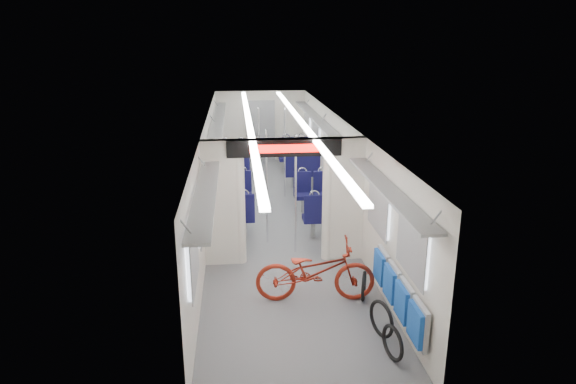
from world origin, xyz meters
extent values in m
plane|color=#515456|center=(0.00, 0.00, 0.00)|extent=(12.00, 12.00, 0.00)
cube|color=silver|center=(-1.45, 0.00, 1.15)|extent=(0.02, 12.00, 2.30)
cube|color=silver|center=(1.45, 0.00, 1.15)|extent=(0.02, 12.00, 2.30)
cube|color=silver|center=(0.00, 6.00, 1.15)|extent=(2.90, 0.02, 2.30)
cube|color=silver|center=(0.00, -6.00, 1.15)|extent=(2.90, 0.02, 2.30)
cube|color=silver|center=(0.00, 0.00, 2.30)|extent=(2.90, 12.00, 0.02)
cube|color=white|center=(-0.55, 0.00, 2.27)|extent=(0.12, 11.40, 0.04)
cube|color=white|center=(0.55, 0.00, 2.27)|extent=(0.12, 11.40, 0.04)
cube|color=silver|center=(-1.12, -2.00, 1.00)|extent=(0.65, 0.18, 2.00)
cube|color=silver|center=(1.12, -2.00, 1.00)|extent=(0.65, 0.18, 2.00)
cube|color=silver|center=(0.00, -2.00, 2.15)|extent=(2.90, 0.18, 0.30)
cylinder|color=silver|center=(-0.80, -2.00, 1.00)|extent=(0.20, 0.20, 2.00)
cylinder|color=silver|center=(0.80, -2.00, 1.00)|extent=(0.20, 0.20, 2.00)
cube|color=black|center=(0.00, -2.11, 2.15)|extent=(2.00, 0.03, 0.30)
cube|color=#FF0C07|center=(0.00, -2.13, 2.15)|extent=(1.20, 0.02, 0.14)
cube|color=silver|center=(-1.42, -4.80, 1.40)|extent=(0.04, 1.00, 0.75)
cube|color=silver|center=(1.42, -4.80, 1.40)|extent=(0.04, 1.00, 0.75)
cube|color=silver|center=(-1.42, -3.20, 1.40)|extent=(0.04, 1.00, 0.75)
cube|color=silver|center=(1.42, -3.20, 1.40)|extent=(0.04, 1.00, 0.75)
cube|color=silver|center=(-1.42, -0.50, 1.40)|extent=(0.04, 1.00, 0.75)
cube|color=silver|center=(1.42, -0.50, 1.40)|extent=(0.04, 1.00, 0.75)
cube|color=silver|center=(-1.42, 1.40, 1.40)|extent=(0.04, 1.00, 0.75)
cube|color=silver|center=(1.42, 1.40, 1.40)|extent=(0.04, 1.00, 0.75)
cube|color=silver|center=(-1.42, 3.30, 1.40)|extent=(0.04, 1.00, 0.75)
cube|color=silver|center=(1.42, 3.30, 1.40)|extent=(0.04, 1.00, 0.75)
cube|color=silver|center=(-1.42, 5.10, 1.40)|extent=(0.04, 1.00, 0.75)
cube|color=silver|center=(1.42, 5.10, 1.40)|extent=(0.04, 1.00, 0.75)
cube|color=gray|center=(-1.27, -4.00, 1.95)|extent=(0.30, 3.60, 0.04)
cube|color=gray|center=(1.27, -4.00, 1.95)|extent=(0.30, 3.60, 0.04)
cube|color=gray|center=(-1.27, 2.00, 1.95)|extent=(0.30, 7.60, 0.04)
cube|color=gray|center=(1.27, 2.00, 1.95)|extent=(0.30, 7.60, 0.04)
cube|color=gray|center=(0.00, 5.94, 1.00)|extent=(0.90, 0.05, 2.00)
imported|color=maroon|center=(0.34, -3.55, 0.49)|extent=(1.91, 0.78, 0.98)
cube|color=gray|center=(1.38, -5.34, 0.58)|extent=(0.06, 0.49, 0.55)
cube|color=#10419A|center=(1.32, -5.34, 0.58)|extent=(0.06, 0.45, 0.47)
cube|color=gray|center=(1.38, -4.79, 0.58)|extent=(0.06, 0.49, 0.55)
cube|color=#10419A|center=(1.32, -4.79, 0.58)|extent=(0.06, 0.45, 0.47)
cube|color=gray|center=(1.38, -4.24, 0.58)|extent=(0.06, 0.49, 0.55)
cube|color=#10419A|center=(1.32, -4.24, 0.58)|extent=(0.06, 0.45, 0.47)
cube|color=gray|center=(1.38, -3.69, 0.58)|extent=(0.06, 0.49, 0.55)
cube|color=#10419A|center=(1.32, -3.69, 0.58)|extent=(0.06, 0.45, 0.47)
torus|color=black|center=(1.09, -5.20, 0.22)|extent=(0.17, 0.48, 0.48)
torus|color=black|center=(1.10, -4.66, 0.24)|extent=(0.23, 0.52, 0.54)
torus|color=black|center=(1.10, -3.64, 0.22)|extent=(0.20, 0.47, 0.48)
cube|color=#0D0C34|center=(-0.70, -0.73, 0.40)|extent=(0.41, 0.39, 0.10)
cylinder|color=gray|center=(-0.70, -0.73, 0.17)|extent=(0.10, 0.10, 0.35)
cube|color=#0D0C34|center=(-0.70, -0.88, 0.70)|extent=(0.41, 0.07, 0.51)
torus|color=silver|center=(-0.70, -0.88, 0.96)|extent=(0.21, 0.03, 0.21)
cube|color=#0D0C34|center=(-0.70, 0.84, 0.40)|extent=(0.41, 0.39, 0.10)
cylinder|color=gray|center=(-0.70, 0.84, 0.17)|extent=(0.10, 0.10, 0.35)
cube|color=#0D0C34|center=(-0.70, 0.99, 0.70)|extent=(0.41, 0.07, 0.51)
torus|color=silver|center=(-0.70, 0.99, 0.96)|extent=(0.21, 0.03, 0.21)
cube|color=#0D0C34|center=(-1.17, -0.73, 0.40)|extent=(0.41, 0.39, 0.10)
cylinder|color=gray|center=(-1.17, -0.73, 0.17)|extent=(0.10, 0.10, 0.35)
cube|color=#0D0C34|center=(-1.17, -0.88, 0.70)|extent=(0.41, 0.07, 0.51)
torus|color=silver|center=(-1.17, -0.88, 0.96)|extent=(0.21, 0.03, 0.21)
cube|color=#0D0C34|center=(-1.17, 0.84, 0.40)|extent=(0.41, 0.39, 0.10)
cylinder|color=gray|center=(-1.17, 0.84, 0.17)|extent=(0.10, 0.10, 0.35)
cube|color=#0D0C34|center=(-1.17, 0.99, 0.70)|extent=(0.41, 0.07, 0.51)
torus|color=silver|center=(-1.17, 0.99, 0.96)|extent=(0.21, 0.03, 0.21)
cube|color=#0D0C34|center=(0.70, -0.92, 0.40)|extent=(0.41, 0.38, 0.10)
cylinder|color=gray|center=(0.70, -0.92, 0.17)|extent=(0.10, 0.10, 0.35)
cube|color=#0D0C34|center=(0.70, -1.07, 0.70)|extent=(0.41, 0.07, 0.50)
torus|color=silver|center=(0.70, -1.07, 0.95)|extent=(0.21, 0.03, 0.21)
cube|color=#0D0C34|center=(0.70, 0.64, 0.40)|extent=(0.41, 0.38, 0.10)
cylinder|color=gray|center=(0.70, 0.64, 0.17)|extent=(0.10, 0.10, 0.35)
cube|color=#0D0C34|center=(0.70, 0.79, 0.70)|extent=(0.41, 0.07, 0.50)
torus|color=silver|center=(0.70, 0.79, 0.95)|extent=(0.21, 0.03, 0.21)
cube|color=#0D0C34|center=(1.17, -0.92, 0.40)|extent=(0.41, 0.38, 0.10)
cylinder|color=gray|center=(1.17, -0.92, 0.17)|extent=(0.10, 0.10, 0.35)
cube|color=#0D0C34|center=(1.17, -1.07, 0.70)|extent=(0.41, 0.07, 0.50)
torus|color=silver|center=(1.17, -1.07, 0.95)|extent=(0.21, 0.03, 0.21)
cube|color=#0D0C34|center=(1.17, 0.64, 0.40)|extent=(0.41, 0.38, 0.10)
cylinder|color=gray|center=(1.17, 0.64, 0.17)|extent=(0.10, 0.10, 0.35)
cube|color=#0D0C34|center=(1.17, 0.79, 0.70)|extent=(0.41, 0.07, 0.50)
torus|color=silver|center=(1.17, 0.79, 0.95)|extent=(0.21, 0.03, 0.21)
cube|color=#0D0C34|center=(-0.70, 2.71, 0.40)|extent=(0.43, 0.40, 0.10)
cylinder|color=gray|center=(-0.70, 2.71, 0.17)|extent=(0.10, 0.10, 0.35)
cube|color=#0D0C34|center=(-0.70, 2.55, 0.71)|extent=(0.43, 0.08, 0.53)
torus|color=silver|center=(-0.70, 2.55, 0.98)|extent=(0.22, 0.03, 0.22)
cube|color=#0D0C34|center=(-0.70, 4.33, 0.40)|extent=(0.43, 0.40, 0.10)
cylinder|color=gray|center=(-0.70, 4.33, 0.17)|extent=(0.10, 0.10, 0.35)
cube|color=#0D0C34|center=(-0.70, 4.50, 0.71)|extent=(0.43, 0.08, 0.53)
torus|color=silver|center=(-0.70, 4.50, 0.98)|extent=(0.22, 0.03, 0.22)
cube|color=#0D0C34|center=(-1.17, 2.71, 0.40)|extent=(0.43, 0.40, 0.10)
cylinder|color=gray|center=(-1.17, 2.71, 0.17)|extent=(0.10, 0.10, 0.35)
cube|color=#0D0C34|center=(-1.17, 2.55, 0.71)|extent=(0.43, 0.08, 0.53)
torus|color=silver|center=(-1.17, 2.55, 0.98)|extent=(0.22, 0.03, 0.22)
cube|color=#0D0C34|center=(-1.17, 4.33, 0.40)|extent=(0.43, 0.40, 0.10)
cylinder|color=gray|center=(-1.17, 4.33, 0.17)|extent=(0.10, 0.10, 0.35)
cube|color=#0D0C34|center=(-1.17, 4.50, 0.71)|extent=(0.43, 0.08, 0.53)
torus|color=silver|center=(-1.17, 4.50, 0.98)|extent=(0.22, 0.03, 0.22)
cube|color=#0D0C34|center=(0.70, 2.69, 0.40)|extent=(0.47, 0.44, 0.10)
cylinder|color=gray|center=(0.70, 2.69, 0.17)|extent=(0.10, 0.10, 0.35)
cube|color=#0D0C34|center=(0.70, 2.51, 0.74)|extent=(0.47, 0.08, 0.57)
torus|color=silver|center=(0.70, 2.51, 1.02)|extent=(0.24, 0.03, 0.24)
cube|color=#0D0C34|center=(0.70, 4.46, 0.40)|extent=(0.47, 0.44, 0.10)
cylinder|color=gray|center=(0.70, 4.46, 0.17)|extent=(0.10, 0.10, 0.35)
cube|color=#0D0C34|center=(0.70, 4.64, 0.74)|extent=(0.47, 0.08, 0.57)
torus|color=silver|center=(0.70, 4.64, 1.02)|extent=(0.24, 0.03, 0.24)
cube|color=#0D0C34|center=(1.17, 2.69, 0.40)|extent=(0.47, 0.44, 0.10)
cylinder|color=gray|center=(1.17, 2.69, 0.17)|extent=(0.10, 0.10, 0.35)
cube|color=#0D0C34|center=(1.17, 2.51, 0.74)|extent=(0.47, 0.08, 0.57)
torus|color=silver|center=(1.17, 2.51, 1.02)|extent=(0.24, 0.03, 0.24)
cube|color=#0D0C34|center=(1.17, 4.46, 0.40)|extent=(0.47, 0.44, 0.10)
cylinder|color=gray|center=(1.17, 4.46, 0.17)|extent=(0.10, 0.10, 0.35)
cube|color=#0D0C34|center=(1.17, 4.64, 0.74)|extent=(0.47, 0.08, 0.57)
torus|color=silver|center=(1.17, 4.64, 1.02)|extent=(0.24, 0.03, 0.24)
cylinder|color=silver|center=(-0.26, -1.11, 1.15)|extent=(0.04, 0.04, 2.30)
cylinder|color=silver|center=(0.25, -1.65, 1.15)|extent=(0.04, 0.04, 2.30)
cylinder|color=silver|center=(-0.25, 1.99, 1.15)|extent=(0.04, 0.04, 2.30)
cylinder|color=silver|center=(0.39, 1.90, 1.15)|extent=(0.04, 0.04, 2.30)
camera|label=1|loc=(-0.83, -10.75, 4.03)|focal=32.00mm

